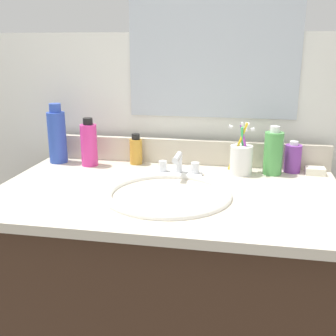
{
  "coord_description": "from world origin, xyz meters",
  "views": [
    {
      "loc": [
        0.22,
        -1.17,
        1.26
      ],
      "look_at": [
        0.0,
        0.0,
        0.9
      ],
      "focal_mm": 44.63,
      "sensor_mm": 36.0,
      "label": 1
    }
  ],
  "objects_px": {
    "bottle_toner_green": "(273,153)",
    "cup_white_ceramic": "(241,159)",
    "faucet": "(179,168)",
    "bottle_oil_amber": "(136,150)",
    "soap_bar": "(315,171)",
    "bottle_shampoo_blue": "(57,136)",
    "bottle_soap_pink": "(89,144)",
    "bottle_cream_purple": "(293,158)"
  },
  "relations": [
    {
      "from": "cup_white_ceramic",
      "to": "soap_bar",
      "type": "distance_m",
      "value": 0.26
    },
    {
      "from": "cup_white_ceramic",
      "to": "soap_bar",
      "type": "xyz_separation_m",
      "value": [
        0.25,
        0.04,
        -0.04
      ]
    },
    {
      "from": "bottle_toner_green",
      "to": "cup_white_ceramic",
      "type": "bearing_deg",
      "value": -168.81
    },
    {
      "from": "bottle_soap_pink",
      "to": "cup_white_ceramic",
      "type": "height_order",
      "value": "cup_white_ceramic"
    },
    {
      "from": "bottle_toner_green",
      "to": "cup_white_ceramic",
      "type": "height_order",
      "value": "cup_white_ceramic"
    },
    {
      "from": "bottle_cream_purple",
      "to": "soap_bar",
      "type": "distance_m",
      "value": 0.08
    },
    {
      "from": "bottle_oil_amber",
      "to": "bottle_soap_pink",
      "type": "bearing_deg",
      "value": -162.72
    },
    {
      "from": "faucet",
      "to": "bottle_soap_pink",
      "type": "xyz_separation_m",
      "value": [
        -0.34,
        0.07,
        0.05
      ]
    },
    {
      "from": "cup_white_ceramic",
      "to": "faucet",
      "type": "bearing_deg",
      "value": -163.09
    },
    {
      "from": "bottle_soap_pink",
      "to": "soap_bar",
      "type": "bearing_deg",
      "value": 2.4
    },
    {
      "from": "faucet",
      "to": "cup_white_ceramic",
      "type": "distance_m",
      "value": 0.22
    },
    {
      "from": "bottle_oil_amber",
      "to": "soap_bar",
      "type": "height_order",
      "value": "bottle_oil_amber"
    },
    {
      "from": "bottle_shampoo_blue",
      "to": "bottle_soap_pink",
      "type": "bearing_deg",
      "value": -8.44
    },
    {
      "from": "bottle_toner_green",
      "to": "cup_white_ceramic",
      "type": "xyz_separation_m",
      "value": [
        -0.1,
        -0.02,
        -0.02
      ]
    },
    {
      "from": "faucet",
      "to": "bottle_toner_green",
      "type": "relative_size",
      "value": 0.97
    },
    {
      "from": "bottle_shampoo_blue",
      "to": "cup_white_ceramic",
      "type": "height_order",
      "value": "bottle_shampoo_blue"
    },
    {
      "from": "bottle_soap_pink",
      "to": "cup_white_ceramic",
      "type": "xyz_separation_m",
      "value": [
        0.54,
        -0.01,
        -0.03
      ]
    },
    {
      "from": "bottle_soap_pink",
      "to": "bottle_oil_amber",
      "type": "xyz_separation_m",
      "value": [
        0.16,
        0.05,
        -0.03
      ]
    },
    {
      "from": "bottle_shampoo_blue",
      "to": "bottle_cream_purple",
      "type": "distance_m",
      "value": 0.85
    },
    {
      "from": "faucet",
      "to": "bottle_oil_amber",
      "type": "xyz_separation_m",
      "value": [
        -0.18,
        0.12,
        0.02
      ]
    },
    {
      "from": "faucet",
      "to": "soap_bar",
      "type": "height_order",
      "value": "faucet"
    },
    {
      "from": "bottle_soap_pink",
      "to": "soap_bar",
      "type": "distance_m",
      "value": 0.8
    },
    {
      "from": "faucet",
      "to": "soap_bar",
      "type": "xyz_separation_m",
      "value": [
        0.45,
        0.1,
        -0.02
      ]
    },
    {
      "from": "bottle_toner_green",
      "to": "cup_white_ceramic",
      "type": "relative_size",
      "value": 0.92
    },
    {
      "from": "bottle_cream_purple",
      "to": "bottle_toner_green",
      "type": "height_order",
      "value": "bottle_toner_green"
    },
    {
      "from": "bottle_oil_amber",
      "to": "bottle_shampoo_blue",
      "type": "bearing_deg",
      "value": -173.97
    },
    {
      "from": "bottle_cream_purple",
      "to": "bottle_oil_amber",
      "type": "bearing_deg",
      "value": 179.95
    },
    {
      "from": "bottle_cream_purple",
      "to": "cup_white_ceramic",
      "type": "relative_size",
      "value": 0.61
    },
    {
      "from": "bottle_cream_purple",
      "to": "bottle_toner_green",
      "type": "relative_size",
      "value": 0.66
    },
    {
      "from": "cup_white_ceramic",
      "to": "bottle_toner_green",
      "type": "bearing_deg",
      "value": 11.19
    },
    {
      "from": "bottle_oil_amber",
      "to": "soap_bar",
      "type": "xyz_separation_m",
      "value": [
        0.63,
        -0.02,
        -0.04
      ]
    },
    {
      "from": "bottle_cream_purple",
      "to": "bottle_toner_green",
      "type": "bearing_deg",
      "value": -151.97
    },
    {
      "from": "faucet",
      "to": "bottle_toner_green",
      "type": "distance_m",
      "value": 0.32
    },
    {
      "from": "bottle_oil_amber",
      "to": "cup_white_ceramic",
      "type": "height_order",
      "value": "cup_white_ceramic"
    },
    {
      "from": "faucet",
      "to": "bottle_cream_purple",
      "type": "distance_m",
      "value": 0.4
    },
    {
      "from": "bottle_soap_pink",
      "to": "bottle_cream_purple",
      "type": "height_order",
      "value": "bottle_soap_pink"
    },
    {
      "from": "bottle_shampoo_blue",
      "to": "bottle_oil_amber",
      "type": "distance_m",
      "value": 0.3
    },
    {
      "from": "cup_white_ceramic",
      "to": "bottle_soap_pink",
      "type": "bearing_deg",
      "value": 179.17
    },
    {
      "from": "cup_white_ceramic",
      "to": "soap_bar",
      "type": "height_order",
      "value": "cup_white_ceramic"
    },
    {
      "from": "bottle_oil_amber",
      "to": "cup_white_ceramic",
      "type": "relative_size",
      "value": 0.63
    },
    {
      "from": "bottle_cream_purple",
      "to": "bottle_toner_green",
      "type": "distance_m",
      "value": 0.08
    },
    {
      "from": "cup_white_ceramic",
      "to": "soap_bar",
      "type": "relative_size",
      "value": 2.8
    }
  ]
}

